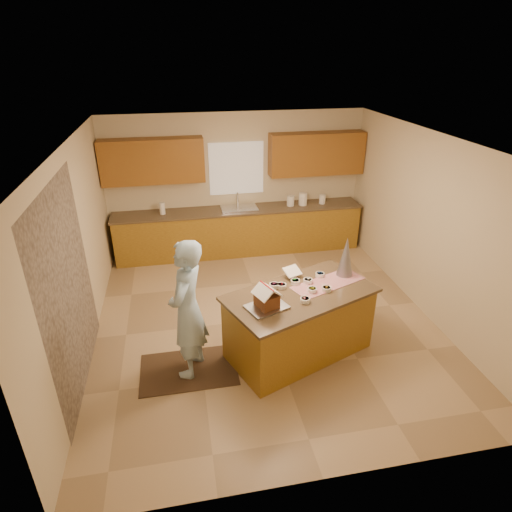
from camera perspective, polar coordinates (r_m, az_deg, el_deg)
name	(u,v)px	position (r m, az deg, el deg)	size (l,w,h in m)	color
floor	(265,319)	(6.66, 1.18, -8.42)	(5.50, 5.50, 0.00)	tan
ceiling	(267,141)	(5.58, 1.45, 15.01)	(5.50, 5.50, 0.00)	silver
wall_back	(236,183)	(8.53, -2.62, 9.67)	(5.50, 5.50, 0.00)	beige
wall_front	(335,372)	(3.75, 10.44, -14.89)	(5.50, 5.50, 0.00)	beige
wall_left	(78,254)	(6.02, -22.64, 0.24)	(5.50, 5.50, 0.00)	beige
wall_right	(429,226)	(6.93, 22.01, 3.68)	(5.50, 5.50, 0.00)	beige
stone_accent	(69,292)	(5.37, -23.65, -4.40)	(2.50, 2.50, 0.00)	gray
window_curtain	(236,168)	(8.42, -2.63, 11.57)	(1.05, 0.03, 1.00)	white
back_counter_base	(240,232)	(8.56, -2.20, 3.26)	(4.80, 0.60, 0.88)	olive
back_counter_top	(239,210)	(8.39, -2.25, 6.15)	(4.85, 0.63, 0.04)	brown
upper_cabinet_left	(153,161)	(8.14, -13.60, 12.17)	(1.85, 0.35, 0.80)	brown
upper_cabinet_right	(317,154)	(8.58, 8.07, 13.33)	(1.85, 0.35, 0.80)	brown
sink	(239,210)	(8.40, -2.25, 6.09)	(0.70, 0.45, 0.12)	silver
faucet	(238,199)	(8.51, -2.46, 7.57)	(0.03, 0.03, 0.28)	silver
island_base	(299,324)	(5.80, 5.75, -9.04)	(1.84, 0.92, 0.90)	olive
island_top	(301,294)	(5.54, 5.97, -5.07)	(1.92, 1.00, 0.04)	brown
table_runner	(328,283)	(5.79, 9.56, -3.54)	(1.02, 0.37, 0.01)	maroon
baking_tray	(267,307)	(5.20, 1.43, -6.79)	(0.47, 0.35, 0.03)	silver
cookbook	(292,271)	(5.83, 4.84, -2.04)	(0.22, 0.02, 0.18)	white
tinsel_tree	(346,257)	(5.91, 11.88, -0.08)	(0.22, 0.22, 0.56)	silver
rug	(189,369)	(5.82, -8.94, -14.69)	(1.24, 0.81, 0.01)	black
boy	(188,310)	(5.27, -9.08, -7.09)	(0.66, 0.44, 1.82)	#ABD3F3
canister_a	(291,201)	(8.56, 4.63, 7.36)	(0.15, 0.15, 0.21)	white
canister_b	(303,199)	(8.62, 6.27, 7.56)	(0.17, 0.17, 0.24)	white
canister_c	(322,199)	(8.75, 8.82, 7.50)	(0.13, 0.13, 0.19)	white
paper_towel	(162,208)	(8.27, -12.37, 6.21)	(0.10, 0.10, 0.22)	white
gingerbread_house	(267,298)	(5.14, 1.45, -5.67)	(0.37, 0.37, 0.29)	brown
candy_bowls	(303,286)	(5.63, 6.26, -3.97)	(0.81, 0.70, 0.06)	pink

